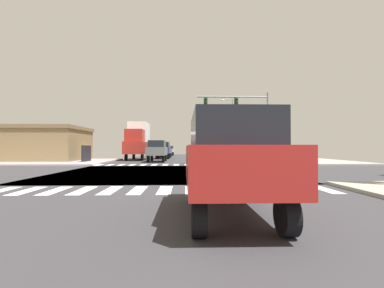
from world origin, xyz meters
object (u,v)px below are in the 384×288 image
object	(u,v)px
suv_nearside_1	(228,155)
suv_middle_3	(157,149)
sedan_crossing_2	(169,150)
bank_building	(29,144)
traffic_signal_mast	(241,111)
suv_trailing_2	(163,149)
box_truck_outer_1	(138,140)
street_lamp	(231,123)
sedan_leading_4	(166,150)

from	to	relation	value
suv_nearside_1	suv_middle_3	bearing A→B (deg)	99.70
sedan_crossing_2	bank_building	bearing A→B (deg)	56.48
traffic_signal_mast	sedan_crossing_2	bearing A→B (deg)	105.44
bank_building	suv_trailing_2	size ratio (longest dim) A/B	2.97
suv_nearside_1	sedan_crossing_2	size ratio (longest dim) A/B	1.07
bank_building	suv_middle_3	xyz separation A→B (m)	(14.72, -1.46, -0.59)
traffic_signal_mast	suv_nearside_1	xyz separation A→B (m)	(-4.07, -17.86, -3.46)
box_truck_outer_1	street_lamp	bearing A→B (deg)	-167.92
street_lamp	sedan_crossing_2	world-z (taller)	street_lamp
box_truck_outer_1	sedan_leading_4	bearing A→B (deg)	-109.49
street_lamp	suv_trailing_2	bearing A→B (deg)	177.66
traffic_signal_mast	suv_nearside_1	distance (m)	18.64
suv_nearside_1	sedan_leading_4	xyz separation A→B (m)	(-4.00, 37.08, -0.28)
suv_trailing_2	box_truck_outer_1	world-z (taller)	box_truck_outer_1
traffic_signal_mast	street_lamp	distance (m)	13.52
street_lamp	sedan_crossing_2	bearing A→B (deg)	121.21
traffic_signal_mast	street_lamp	world-z (taller)	street_lamp
suv_nearside_1	sedan_crossing_2	xyz separation A→B (m)	(-4.00, 47.09, -0.28)
street_lamp	suv_nearside_1	world-z (taller)	street_lamp
sedan_leading_4	suv_trailing_2	size ratio (longest dim) A/B	0.93
street_lamp	suv_middle_3	bearing A→B (deg)	-140.50
street_lamp	suv_middle_3	size ratio (longest dim) A/B	1.83
sedan_crossing_2	sedan_leading_4	bearing A→B (deg)	90.00
suv_trailing_2	box_truck_outer_1	distance (m)	4.46
street_lamp	box_truck_outer_1	world-z (taller)	street_lamp
suv_trailing_2	street_lamp	bearing A→B (deg)	177.66
bank_building	sedan_leading_4	world-z (taller)	bank_building
sedan_leading_4	street_lamp	bearing A→B (deg)	148.85
street_lamp	bank_building	bearing A→B (deg)	-165.18
traffic_signal_mast	suv_nearside_1	world-z (taller)	traffic_signal_mast
bank_building	sedan_crossing_2	distance (m)	26.67
traffic_signal_mast	suv_trailing_2	bearing A→B (deg)	120.28
traffic_signal_mast	suv_middle_3	bearing A→B (deg)	145.51
traffic_signal_mast	street_lamp	size ratio (longest dim) A/B	0.78
traffic_signal_mast	suv_middle_3	xyz separation A→B (m)	(-8.07, 5.55, -3.46)
street_lamp	sedan_leading_4	world-z (taller)	street_lamp
street_lamp	box_truck_outer_1	xyz separation A→B (m)	(-12.57, -2.69, -2.44)
sedan_crossing_2	suv_trailing_2	bearing A→B (deg)	90.00
suv_middle_3	traffic_signal_mast	bearing A→B (deg)	145.51
sedan_crossing_2	suv_trailing_2	size ratio (longest dim) A/B	0.93
suv_nearside_1	sedan_crossing_2	world-z (taller)	suv_nearside_1
suv_middle_3	suv_nearside_1	bearing A→B (deg)	99.70
suv_nearside_1	suv_middle_3	distance (m)	23.74
suv_middle_3	box_truck_outer_1	size ratio (longest dim) A/B	0.64
sedan_crossing_2	sedan_leading_4	xyz separation A→B (m)	(0.00, -10.01, 0.00)
suv_nearside_1	suv_middle_3	world-z (taller)	same
bank_building	suv_middle_3	world-z (taller)	bank_building
suv_nearside_1	box_truck_outer_1	bearing A→B (deg)	103.75
suv_middle_3	box_truck_outer_1	world-z (taller)	box_truck_outer_1
sedan_leading_4	suv_middle_3	distance (m)	13.68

